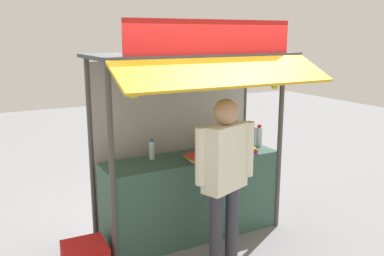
{
  "coord_description": "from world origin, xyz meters",
  "views": [
    {
      "loc": [
        -2.25,
        -4.17,
        2.4
      ],
      "look_at": [
        0.0,
        0.0,
        1.34
      ],
      "focal_mm": 39.17,
      "sensor_mm": 36.0,
      "label": 1
    }
  ],
  "objects": [
    {
      "name": "stall_counter",
      "position": [
        0.0,
        0.0,
        0.49
      ],
      "size": [
        2.13,
        0.59,
        0.99
      ],
      "primitive_type": "cube",
      "color": "#385B4C",
      "rests_on": "ground"
    },
    {
      "name": "magazine_stack_far_left",
      "position": [
        0.63,
        -0.19,
        1.03
      ],
      "size": [
        0.24,
        0.25,
        0.09
      ],
      "color": "purple",
      "rests_on": "stall_counter"
    },
    {
      "name": "water_bottle_front_right",
      "position": [
        0.49,
        0.12,
        1.12
      ],
      "size": [
        0.08,
        0.08,
        0.28
      ],
      "color": "silver",
      "rests_on": "stall_counter"
    },
    {
      "name": "banana_bunch_leftmost",
      "position": [
        0.14,
        -0.4,
        1.89
      ],
      "size": [
        0.1,
        0.1,
        0.25
      ],
      "color": "#332D23"
    },
    {
      "name": "water_bottle_right",
      "position": [
        0.99,
        0.02,
        1.12
      ],
      "size": [
        0.08,
        0.08,
        0.28
      ],
      "color": "silver",
      "rests_on": "stall_counter"
    },
    {
      "name": "water_bottle_back_left",
      "position": [
        0.71,
        0.11,
        1.11
      ],
      "size": [
        0.07,
        0.07,
        0.26
      ],
      "color": "silver",
      "rests_on": "stall_counter"
    },
    {
      "name": "water_bottle_back_right",
      "position": [
        -0.45,
        0.15,
        1.1
      ],
      "size": [
        0.07,
        0.07,
        0.24
      ],
      "color": "silver",
      "rests_on": "stall_counter"
    },
    {
      "name": "water_bottle_mid_right",
      "position": [
        0.98,
        0.11,
        1.1
      ],
      "size": [
        0.06,
        0.06,
        0.23
      ],
      "color": "silver",
      "rests_on": "stall_counter"
    },
    {
      "name": "banana_bunch_inner_right",
      "position": [
        -0.52,
        -0.4,
        1.88
      ],
      "size": [
        0.1,
        0.1,
        0.26
      ],
      "color": "#332D23"
    },
    {
      "name": "stall_structure",
      "position": [
        0.0,
        0.12,
        1.54
      ],
      "size": [
        2.33,
        1.5,
        2.55
      ],
      "color": "#4C4742",
      "rests_on": "ground"
    },
    {
      "name": "magazine_stack_mid_left",
      "position": [
        -0.01,
        -0.14,
        1.02
      ],
      "size": [
        0.25,
        0.28,
        0.07
      ],
      "color": "orange",
      "rests_on": "stall_counter"
    },
    {
      "name": "banana_bunch_inner_left",
      "position": [
        0.87,
        -0.4,
        1.85
      ],
      "size": [
        0.1,
        0.09,
        0.29
      ],
      "color": "#332D23"
    },
    {
      "name": "banana_bunch_rightmost",
      "position": [
        -0.86,
        -0.4,
        1.88
      ],
      "size": [
        0.1,
        0.1,
        0.27
      ],
      "color": "#332D23"
    },
    {
      "name": "vendor_person",
      "position": [
        -0.04,
        -0.78,
        1.08
      ],
      "size": [
        0.68,
        0.38,
        1.79
      ],
      "rotation": [
        0.0,
        0.0,
        0.36
      ],
      "color": "#383842",
      "rests_on": "ground"
    },
    {
      "name": "ground_plane",
      "position": [
        0.0,
        0.0,
        0.0
      ],
      "size": [
        20.0,
        20.0,
        0.0
      ],
      "primitive_type": "plane",
      "color": "gray"
    }
  ]
}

